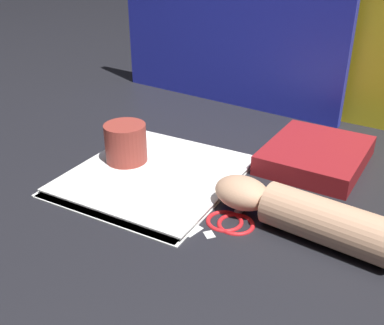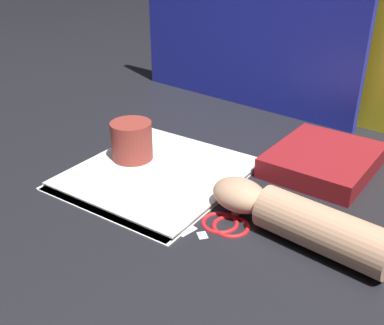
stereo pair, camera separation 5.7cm
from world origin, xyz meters
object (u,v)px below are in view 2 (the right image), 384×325
book_closed (323,160)px  paper_stack (155,174)px  hand_forearm (297,219)px  mug (132,143)px  scissors (232,215)px

book_closed → paper_stack: bearing=-142.7°
paper_stack → book_closed: size_ratio=1.41×
paper_stack → hand_forearm: 0.28m
mug → book_closed: bearing=27.4°
paper_stack → scissors: 0.18m
paper_stack → mug: size_ratio=3.88×
book_closed → hand_forearm: size_ratio=0.79×
hand_forearm → mug: size_ratio=3.48×
hand_forearm → mug: 0.36m
paper_stack → mug: (-0.07, 0.02, 0.04)m
book_closed → hand_forearm: 0.23m
scissors → mug: mug is taller
paper_stack → book_closed: (0.25, 0.19, 0.01)m
scissors → hand_forearm: size_ratio=0.60×
paper_stack → scissors: (0.18, -0.05, 0.00)m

